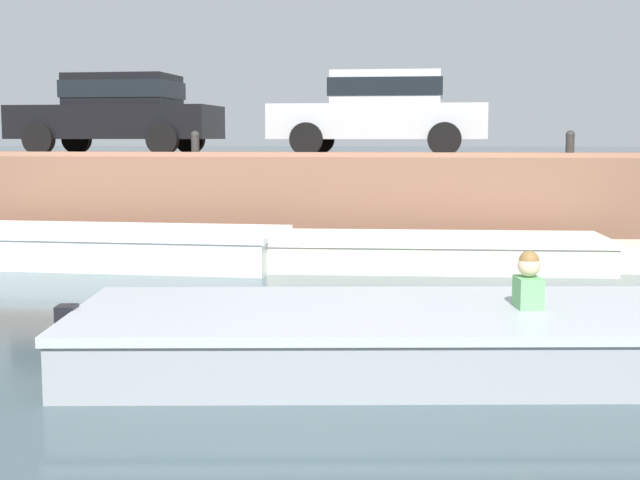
{
  "coord_description": "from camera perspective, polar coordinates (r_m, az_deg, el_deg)",
  "views": [
    {
      "loc": [
        0.65,
        -2.48,
        1.93
      ],
      "look_at": [
        -0.26,
        4.32,
        1.15
      ],
      "focal_mm": 50.0,
      "sensor_mm": 36.0,
      "label": 1
    }
  ],
  "objects": [
    {
      "name": "ground_plane",
      "position": [
        8.89,
        3.23,
        -6.03
      ],
      "size": [
        400.0,
        400.0,
        0.0
      ],
      "primitive_type": "plane",
      "color": "#3D5156"
    },
    {
      "name": "far_quay_wall",
      "position": [
        17.87,
        5.48,
        2.91
      ],
      "size": [
        60.0,
        6.0,
        1.61
      ],
      "primitive_type": "cube",
      "color": "brown",
      "rests_on": "ground"
    },
    {
      "name": "far_wall_coping",
      "position": [
        14.96,
        5.11,
        5.45
      ],
      "size": [
        60.0,
        0.24,
        0.08
      ],
      "primitive_type": "cube",
      "color": "#9F6C52",
      "rests_on": "far_quay_wall"
    },
    {
      "name": "boat_moored_west_white",
      "position": [
        14.06,
        -12.63,
        -0.41
      ],
      "size": [
        6.65,
        2.29,
        0.54
      ],
      "color": "white",
      "rests_on": "ground"
    },
    {
      "name": "boat_moored_central_cream",
      "position": [
        13.47,
        8.37,
        -0.76
      ],
      "size": [
        6.13,
        2.12,
        0.47
      ],
      "color": "silver",
      "rests_on": "ground"
    },
    {
      "name": "motorboat_passing",
      "position": [
        7.64,
        8.83,
        -6.2
      ],
      "size": [
        7.16,
        2.98,
        1.0
      ],
      "color": "#93999E",
      "rests_on": "ground"
    },
    {
      "name": "car_leftmost_black",
      "position": [
        17.94,
        -12.73,
        8.07
      ],
      "size": [
        3.96,
        1.95,
        1.54
      ],
      "color": "black",
      "rests_on": "far_quay_wall"
    },
    {
      "name": "car_left_inner_silver",
      "position": [
        16.88,
        3.95,
        8.32
      ],
      "size": [
        3.98,
        1.93,
        1.54
      ],
      "color": "#B7BABC",
      "rests_on": "far_quay_wall"
    },
    {
      "name": "mooring_bollard_mid",
      "position": [
        15.64,
        -7.99,
        6.19
      ],
      "size": [
        0.15,
        0.15,
        0.45
      ],
      "color": "#2D2B28",
      "rests_on": "far_quay_wall"
    },
    {
      "name": "mooring_bollard_east",
      "position": [
        15.22,
        15.71,
        6.0
      ],
      "size": [
        0.15,
        0.15,
        0.45
      ],
      "color": "#2D2B28",
      "rests_on": "far_quay_wall"
    }
  ]
}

